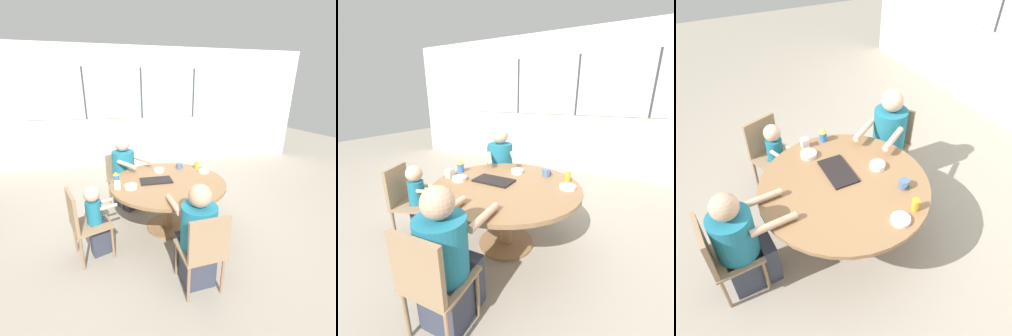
{
  "view_description": "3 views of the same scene",
  "coord_description": "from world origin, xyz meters",
  "views": [
    {
      "loc": [
        -0.6,
        -2.7,
        1.86
      ],
      "look_at": [
        0.0,
        0.0,
        0.89
      ],
      "focal_mm": 24.0,
      "sensor_mm": 36.0,
      "label": 1
    },
    {
      "loc": [
        1.03,
        -1.87,
        1.58
      ],
      "look_at": [
        0.0,
        0.0,
        0.89
      ],
      "focal_mm": 24.0,
      "sensor_mm": 36.0,
      "label": 2
    },
    {
      "loc": [
        1.88,
        -0.94,
        2.7
      ],
      "look_at": [
        0.0,
        0.0,
        0.89
      ],
      "focal_mm": 35.0,
      "sensor_mm": 36.0,
      "label": 3
    }
  ],
  "objects": [
    {
      "name": "chair_for_woman_green_shirt",
      "position": [
        0.08,
        -1.13,
        0.5
      ],
      "size": [
        0.43,
        0.43,
        0.85
      ],
      "rotation": [
        0.0,
        0.0,
        0.07
      ],
      "color": "#937556",
      "rests_on": "ground_plane"
    },
    {
      "name": "food_tray_dark",
      "position": [
        -0.16,
        0.02,
        0.72
      ],
      "size": [
        0.42,
        0.24,
        0.02
      ],
      "color": "black",
      "rests_on": "dining_table"
    },
    {
      "name": "bowl_white_shallow",
      "position": [
        0.58,
        0.2,
        0.73
      ],
      "size": [
        0.16,
        0.16,
        0.03
      ],
      "color": "white",
      "rests_on": "dining_table"
    },
    {
      "name": "bowl_fruit",
      "position": [
        -0.5,
        -0.13,
        0.73
      ],
      "size": [
        0.16,
        0.16,
        0.04
      ],
      "color": "silver",
      "rests_on": "dining_table"
    },
    {
      "name": "wall_back_with_windows",
      "position": [
        0.0,
        2.99,
        1.43
      ],
      "size": [
        8.4,
        0.08,
        2.8
      ],
      "color": "silver",
      "rests_on": "ground_plane"
    },
    {
      "name": "person_woman_green_shirt",
      "position": [
        0.07,
        -0.96,
        0.47
      ],
      "size": [
        0.39,
        0.66,
        1.07
      ],
      "rotation": [
        0.0,
        0.0,
        0.07
      ],
      "color": "#333847",
      "rests_on": "ground_plane"
    },
    {
      "name": "person_man_blue_shirt",
      "position": [
        -0.54,
        0.8,
        0.52
      ],
      "size": [
        0.64,
        0.72,
        1.16
      ],
      "rotation": [
        0.0,
        0.0,
        -2.55
      ],
      "color": "#333847",
      "rests_on": "ground_plane"
    },
    {
      "name": "chair_for_man_blue_shirt",
      "position": [
        -0.63,
        0.94,
        0.5
      ],
      "size": [
        0.55,
        0.55,
        0.85
      ],
      "rotation": [
        0.0,
        0.0,
        -2.55
      ],
      "color": "#937556",
      "rests_on": "ground_plane"
    },
    {
      "name": "juice_glass",
      "position": [
        0.53,
        0.38,
        0.76
      ],
      "size": [
        0.06,
        0.06,
        0.11
      ],
      "color": "gold",
      "rests_on": "dining_table"
    },
    {
      "name": "dining_table",
      "position": [
        0.0,
        0.0,
        0.59
      ],
      "size": [
        1.52,
        1.52,
        0.71
      ],
      "color": "olive",
      "rests_on": "ground_plane"
    },
    {
      "name": "person_toddler",
      "position": [
        -0.91,
        -0.35,
        0.44
      ],
      "size": [
        0.35,
        0.28,
        0.87
      ],
      "rotation": [
        0.0,
        0.0,
        -1.2
      ],
      "color": "#333847",
      "rests_on": "ground_plane"
    },
    {
      "name": "coffee_mug",
      "position": [
        0.28,
        0.44,
        0.75
      ],
      "size": [
        0.1,
        0.09,
        0.08
      ],
      "color": "slate",
      "rests_on": "dining_table"
    },
    {
      "name": "bowl_cereal",
      "position": [
        -0.05,
        0.37,
        0.73
      ],
      "size": [
        0.14,
        0.14,
        0.05
      ],
      "color": "white",
      "rests_on": "dining_table"
    },
    {
      "name": "chair_for_toddler",
      "position": [
        -1.06,
        -0.41,
        0.5
      ],
      "size": [
        0.52,
        0.52,
        0.85
      ],
      "rotation": [
        0.0,
        0.0,
        -1.2
      ],
      "color": "#937556",
      "rests_on": "ground_plane"
    },
    {
      "name": "ground_plane",
      "position": [
        0.0,
        0.0,
        0.0
      ],
      "size": [
        16.0,
        16.0,
        0.0
      ],
      "primitive_type": "plane",
      "color": "gray"
    },
    {
      "name": "sippy_cup",
      "position": [
        -0.67,
        0.1,
        0.78
      ],
      "size": [
        0.08,
        0.08,
        0.14
      ],
      "color": "blue",
      "rests_on": "dining_table"
    },
    {
      "name": "milk_carton_small",
      "position": [
        -0.66,
        -0.11,
        0.76
      ],
      "size": [
        0.07,
        0.07,
        0.09
      ],
      "color": "silver",
      "rests_on": "dining_table"
    }
  ]
}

